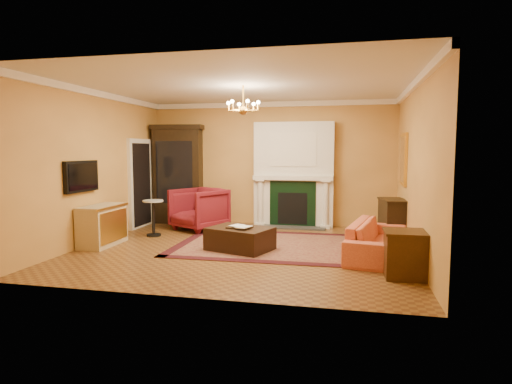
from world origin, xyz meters
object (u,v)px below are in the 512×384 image
(pedestal_table, at_px, (153,215))
(leather_ottoman, at_px, (240,239))
(wingback_armchair, at_px, (199,207))
(coral_sofa, at_px, (377,233))
(console_table, at_px, (393,221))
(china_cabinet, at_px, (179,176))
(commode, at_px, (102,225))
(end_table, at_px, (405,255))

(pedestal_table, distance_m, leather_ottoman, 2.32)
(wingback_armchair, bearing_deg, coral_sofa, 5.54)
(pedestal_table, height_order, console_table, console_table)
(china_cabinet, relative_size, pedestal_table, 3.03)
(commode, height_order, leather_ottoman, commode)
(china_cabinet, xyz_separation_m, commode, (-0.41, -2.81, -0.79))
(china_cabinet, height_order, end_table, china_cabinet)
(china_cabinet, relative_size, leather_ottoman, 2.15)
(china_cabinet, xyz_separation_m, coral_sofa, (4.72, -2.58, -0.77))
(commode, bearing_deg, coral_sofa, 2.20)
(coral_sofa, distance_m, console_table, 1.33)
(pedestal_table, bearing_deg, console_table, 5.60)
(wingback_armchair, bearing_deg, commode, -94.05)
(end_table, bearing_deg, china_cabinet, 143.26)
(china_cabinet, height_order, leather_ottoman, china_cabinet)
(wingback_armchair, distance_m, pedestal_table, 1.15)
(commode, distance_m, leather_ottoman, 2.71)
(console_table, distance_m, leather_ottoman, 3.12)
(pedestal_table, xyz_separation_m, leather_ottoman, (2.14, -0.87, -0.23))
(end_table, bearing_deg, leather_ottoman, 158.04)
(china_cabinet, height_order, console_table, china_cabinet)
(pedestal_table, xyz_separation_m, end_table, (4.88, -1.98, -0.13))
(wingback_armchair, distance_m, console_table, 4.26)
(coral_sofa, distance_m, leather_ottoman, 2.44)
(commode, bearing_deg, leather_ottoman, 2.96)
(console_table, bearing_deg, end_table, -101.13)
(end_table, height_order, leather_ottoman, end_table)
(coral_sofa, bearing_deg, leather_ottoman, 102.81)
(china_cabinet, xyz_separation_m, wingback_armchair, (0.85, -0.88, -0.65))
(end_table, relative_size, console_table, 0.78)
(commode, distance_m, end_table, 5.53)
(wingback_armchair, height_order, coral_sofa, wingback_armchair)
(pedestal_table, bearing_deg, china_cabinet, 94.91)
(wingback_armchair, distance_m, coral_sofa, 4.22)
(pedestal_table, distance_m, end_table, 5.27)
(pedestal_table, relative_size, console_table, 0.93)
(pedestal_table, bearing_deg, coral_sofa, -9.87)
(pedestal_table, height_order, commode, commode)
(commode, relative_size, end_table, 1.62)
(commode, bearing_deg, console_table, 14.94)
(wingback_armchair, height_order, end_table, wingback_armchair)
(china_cabinet, distance_m, end_table, 6.34)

